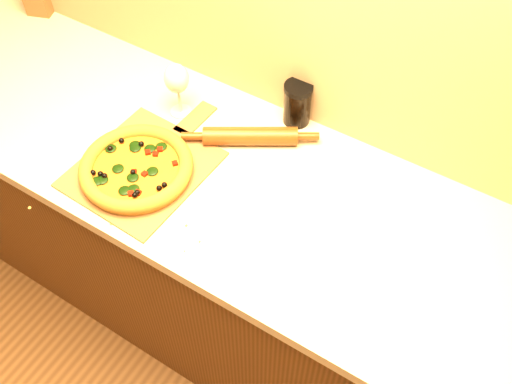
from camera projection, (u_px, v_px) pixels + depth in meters
name	position (u px, v px, depth m)	size (l,w,h in m)	color
cabinet	(256.00, 273.00, 1.98)	(2.80, 0.65, 0.86)	#482C0F
countertop	(256.00, 193.00, 1.63)	(2.84, 0.68, 0.04)	beige
pizza_peel	(146.00, 166.00, 1.66)	(0.36, 0.53, 0.01)	brown
pizza	(136.00, 168.00, 1.62)	(0.33, 0.33, 0.05)	#B4832D
bottle_cap	(120.00, 136.00, 1.74)	(0.03, 0.03, 0.01)	black
rolling_pin	(250.00, 136.00, 1.70)	(0.36, 0.24, 0.06)	#552F0E
wine_glass	(177.00, 80.00, 1.70)	(0.08, 0.08, 0.19)	silver
dark_jar	(297.00, 103.00, 1.73)	(0.09, 0.09, 0.14)	black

